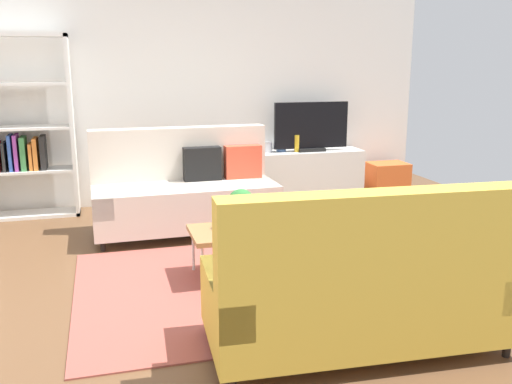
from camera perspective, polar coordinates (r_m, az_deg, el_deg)
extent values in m
plane|color=brown|center=(4.89, -2.29, -8.44)|extent=(7.68, 7.68, 0.00)
cube|color=white|center=(7.31, -7.47, 10.33)|extent=(6.40, 0.12, 2.90)
cube|color=#9E4C42|center=(4.71, 0.01, -9.26)|extent=(2.90, 2.20, 0.01)
cube|color=beige|center=(5.98, -7.17, -1.25)|extent=(1.92, 0.88, 0.44)
cube|color=beige|center=(6.19, -7.80, 3.95)|extent=(1.90, 0.24, 0.56)
cube|color=beige|center=(6.15, 0.63, 0.30)|extent=(0.22, 0.84, 0.22)
cube|color=beige|center=(5.89, -15.39, -0.77)|extent=(0.22, 0.84, 0.22)
cylinder|color=black|center=(5.94, 1.78, -3.97)|extent=(0.05, 0.05, 0.10)
cylinder|color=black|center=(5.66, -15.26, -5.32)|extent=(0.05, 0.05, 0.10)
cylinder|color=black|center=(6.56, -0.09, -2.29)|extent=(0.05, 0.05, 0.10)
cylinder|color=black|center=(6.31, -15.44, -3.41)|extent=(0.05, 0.05, 0.10)
cube|color=#D84C33|center=(6.17, -1.35, 3.09)|extent=(0.40, 0.15, 0.36)
cube|color=black|center=(6.07, -5.45, 2.87)|extent=(0.40, 0.15, 0.36)
cube|color=gold|center=(3.70, 10.18, -10.65)|extent=(1.94, 0.94, 0.44)
cube|color=gold|center=(3.25, 12.67, -4.75)|extent=(1.91, 0.30, 0.56)
cube|color=gold|center=(3.44, -3.17, -10.35)|extent=(0.25, 0.85, 0.22)
cube|color=gold|center=(4.05, 21.54, -7.61)|extent=(0.25, 0.85, 0.22)
cylinder|color=black|center=(3.91, -4.21, -13.52)|extent=(0.05, 0.05, 0.10)
cylinder|color=black|center=(4.46, 18.91, -10.71)|extent=(0.05, 0.05, 0.10)
cylinder|color=black|center=(3.32, -2.46, -18.72)|extent=(0.05, 0.05, 0.10)
cylinder|color=black|center=(3.96, 24.09, -14.35)|extent=(0.05, 0.05, 0.10)
cube|color=#3359B2|center=(3.24, 0.32, -6.36)|extent=(0.41, 0.16, 0.36)
cube|color=#9E7042|center=(4.77, -0.04, -3.93)|extent=(1.10, 0.56, 0.04)
cylinder|color=silver|center=(4.95, -6.38, -5.93)|extent=(0.02, 0.02, 0.38)
cylinder|color=silver|center=(5.18, 4.64, -4.98)|extent=(0.02, 0.02, 0.38)
cylinder|color=silver|center=(4.52, -5.45, -7.79)|extent=(0.02, 0.02, 0.38)
cylinder|color=silver|center=(4.78, 6.53, -6.63)|extent=(0.02, 0.02, 0.38)
cube|color=silver|center=(7.53, 5.45, 1.79)|extent=(1.40, 0.44, 0.64)
cube|color=black|center=(7.45, 5.56, 4.32)|extent=(0.36, 0.20, 0.04)
cube|color=black|center=(7.41, 5.62, 6.77)|extent=(1.00, 0.05, 0.60)
cube|color=white|center=(6.96, -18.14, 6.35)|extent=(0.04, 0.36, 2.10)
cube|color=white|center=(6.97, -23.26, 14.45)|extent=(1.10, 0.36, 0.04)
cube|color=white|center=(7.19, -21.77, -2.12)|extent=(1.10, 0.36, 0.04)
cube|color=white|center=(7.08, -22.14, 2.03)|extent=(1.02, 0.36, 0.03)
cube|color=white|center=(7.01, -22.49, 6.04)|extent=(1.02, 0.36, 0.03)
cube|color=white|center=(6.97, -22.86, 10.11)|extent=(1.02, 0.36, 0.03)
cube|color=#262626|center=(7.08, -24.13, 3.33)|extent=(0.03, 0.29, 0.33)
cube|color=#3359B2|center=(7.06, -23.60, 3.70)|extent=(0.04, 0.29, 0.41)
cube|color=purple|center=(7.06, -23.11, 3.74)|extent=(0.04, 0.29, 0.41)
cube|color=#3F8C4C|center=(7.05, -22.49, 3.66)|extent=(0.06, 0.29, 0.38)
cube|color=orange|center=(7.04, -21.84, 3.40)|extent=(0.04, 0.29, 0.31)
cube|color=orange|center=(7.03, -21.43, 3.67)|extent=(0.05, 0.29, 0.37)
cube|color=#262626|center=(7.02, -20.76, 3.80)|extent=(0.06, 0.29, 0.39)
cube|color=orange|center=(7.91, 13.17, 1.32)|extent=(0.52, 0.40, 0.44)
cylinder|color=brown|center=(4.73, -1.51, -2.97)|extent=(0.20, 0.20, 0.13)
sphere|color=#2D7233|center=(4.69, -1.52, -1.09)|extent=(0.23, 0.23, 0.23)
cube|color=#3359B2|center=(4.74, -2.69, -3.61)|extent=(0.25, 0.19, 0.03)
cube|color=#262626|center=(4.74, -2.70, -3.27)|extent=(0.27, 0.22, 0.03)
cylinder|color=silver|center=(7.32, 1.12, 4.58)|extent=(0.13, 0.13, 0.13)
cylinder|color=#4C72B2|center=(7.38, 2.57, 4.83)|extent=(0.12, 0.12, 0.18)
cylinder|color=gold|center=(7.35, 4.16, 4.94)|extent=(0.06, 0.06, 0.22)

